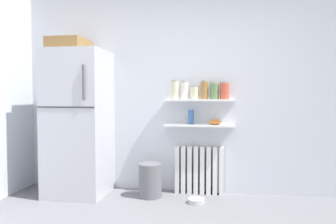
# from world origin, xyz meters

# --- Properties ---
(back_wall) EXTENTS (7.04, 0.10, 2.60)m
(back_wall) POSITION_xyz_m (0.00, 2.05, 1.30)
(back_wall) COLOR silver
(back_wall) RESTS_ON ground_plane
(refrigerator) EXTENTS (0.71, 0.72, 1.95)m
(refrigerator) POSITION_xyz_m (-1.37, 1.66, 0.93)
(refrigerator) COLOR #B7BABF
(refrigerator) RESTS_ON ground_plane
(radiator) EXTENTS (0.61, 0.12, 0.60)m
(radiator) POSITION_xyz_m (0.13, 1.92, 0.30)
(radiator) COLOR white
(radiator) RESTS_ON ground_plane
(wall_shelf_lower) EXTENTS (0.88, 0.22, 0.02)m
(wall_shelf_lower) POSITION_xyz_m (0.13, 1.89, 0.87)
(wall_shelf_lower) COLOR white
(wall_shelf_upper) EXTENTS (0.88, 0.22, 0.02)m
(wall_shelf_upper) POSITION_xyz_m (0.13, 1.89, 1.19)
(wall_shelf_upper) COLOR white
(storage_jar_0) EXTENTS (0.10, 0.10, 0.24)m
(storage_jar_0) POSITION_xyz_m (-0.18, 1.89, 1.32)
(storage_jar_0) COLOR beige
(storage_jar_0) RESTS_ON wall_shelf_upper
(storage_jar_1) EXTENTS (0.09, 0.09, 0.23)m
(storage_jar_1) POSITION_xyz_m (-0.06, 1.89, 1.31)
(storage_jar_1) COLOR silver
(storage_jar_1) RESTS_ON wall_shelf_upper
(storage_jar_2) EXTENTS (0.11, 0.11, 0.17)m
(storage_jar_2) POSITION_xyz_m (0.07, 1.89, 1.28)
(storage_jar_2) COLOR beige
(storage_jar_2) RESTS_ON wall_shelf_upper
(storage_jar_3) EXTENTS (0.09, 0.09, 0.24)m
(storage_jar_3) POSITION_xyz_m (0.19, 1.89, 1.32)
(storage_jar_3) COLOR olive
(storage_jar_3) RESTS_ON wall_shelf_upper
(storage_jar_4) EXTENTS (0.11, 0.11, 0.21)m
(storage_jar_4) POSITION_xyz_m (0.31, 1.89, 1.30)
(storage_jar_4) COLOR #5B7F4C
(storage_jar_4) RESTS_ON wall_shelf_upper
(storage_jar_5) EXTENTS (0.11, 0.11, 0.22)m
(storage_jar_5) POSITION_xyz_m (0.43, 1.89, 1.31)
(storage_jar_5) COLOR #C64C38
(storage_jar_5) RESTS_ON wall_shelf_upper
(vase) EXTENTS (0.07, 0.07, 0.18)m
(vase) POSITION_xyz_m (0.02, 1.89, 0.98)
(vase) COLOR #38609E
(vase) RESTS_ON wall_shelf_lower
(shelf_bowl) EXTENTS (0.15, 0.15, 0.07)m
(shelf_bowl) POSITION_xyz_m (0.32, 1.89, 0.92)
(shelf_bowl) COLOR orange
(shelf_bowl) RESTS_ON wall_shelf_lower
(trash_bin) EXTENTS (0.28, 0.28, 0.41)m
(trash_bin) POSITION_xyz_m (-0.46, 1.68, 0.21)
(trash_bin) COLOR slate
(trash_bin) RESTS_ON ground_plane
(pet_food_bowl) EXTENTS (0.20, 0.20, 0.05)m
(pet_food_bowl) POSITION_xyz_m (0.12, 1.54, 0.03)
(pet_food_bowl) COLOR #B7B7BC
(pet_food_bowl) RESTS_ON ground_plane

